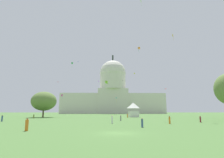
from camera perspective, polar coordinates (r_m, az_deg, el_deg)
name	(u,v)px	position (r m, az deg, el deg)	size (l,w,h in m)	color
ground_plane	(118,133)	(22.53, 1.79, -16.89)	(800.00, 800.00, 0.00)	#4C7538
capitol_building	(113,93)	(206.72, 0.26, -4.54)	(116.15, 30.36, 68.72)	beige
event_tent	(133,110)	(84.61, 6.83, -9.69)	(4.45, 6.44, 6.53)	white
tree_west_far	(44,101)	(84.71, -20.89, -6.62)	(15.33, 15.48, 11.16)	brown
person_denim_mid_left	(2,118)	(55.13, -31.63, -10.67)	(0.46, 0.46, 1.69)	#3D5684
person_olive_back_left	(34,116)	(75.09, -23.68, -10.86)	(0.60, 0.60, 1.58)	olive
person_orange_aisle_center	(170,120)	(40.64, 17.88, -12.36)	(0.48, 0.48, 1.68)	orange
person_maroon_edge_west	(200,119)	(48.68, 26.34, -11.44)	(0.39, 0.39, 1.56)	maroon
person_denim_near_tree_west	(142,123)	(30.73, 9.59, -13.63)	(0.47, 0.47, 1.56)	#3D5684
person_orange_back_right	(27,125)	(27.42, -25.53, -13.09)	(0.54, 0.54, 1.73)	orange
person_orange_edge_east	(127,116)	(76.11, 4.94, -11.61)	(0.56, 0.56, 1.68)	orange
person_white_front_center	(112,120)	(39.90, 0.03, -12.84)	(0.44, 0.44, 1.75)	silver
person_grey_front_left	(121,118)	(51.57, 2.80, -12.36)	(0.43, 0.43, 1.51)	gray
kite_green_high	(72,63)	(145.39, -12.60, 4.95)	(1.40, 1.40, 4.01)	green
kite_gold_high	(173,36)	(98.35, 18.80, 12.89)	(0.64, 0.49, 3.26)	gold
kite_yellow_mid	(134,73)	(155.49, 7.15, 1.80)	(0.82, 0.85, 0.87)	yellow
kite_lime_low	(106,82)	(76.09, -1.78, -0.99)	(1.18, 1.23, 1.20)	#8CD133
kite_black_mid	(122,81)	(179.48, 3.37, -0.64)	(1.13, 1.22, 3.20)	black
kite_blue_high	(78,62)	(192.45, -10.79, 5.41)	(0.92, 1.09, 1.15)	blue
kite_turquoise_low	(116,99)	(152.90, 1.38, -6.28)	(0.97, 0.49, 4.05)	teal
kite_pink_mid	(58,83)	(141.52, -16.90, -1.13)	(1.62, 1.39, 0.35)	pink
kite_violet_mid	(99,81)	(185.04, -4.31, -0.72)	(0.93, 0.94, 0.76)	purple
kite_magenta_low	(62,95)	(113.60, -15.65, -5.08)	(1.02, 0.51, 2.72)	#D1339E
kite_orange_high	(139,48)	(110.39, 8.60, 9.70)	(1.32, 1.33, 3.68)	orange
kite_white_high	(141,1)	(79.71, 9.21, 23.27)	(0.56, 0.58, 3.01)	white
kite_red_low	(167,89)	(79.65, 17.00, -3.20)	(1.30, 1.52, 0.33)	red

